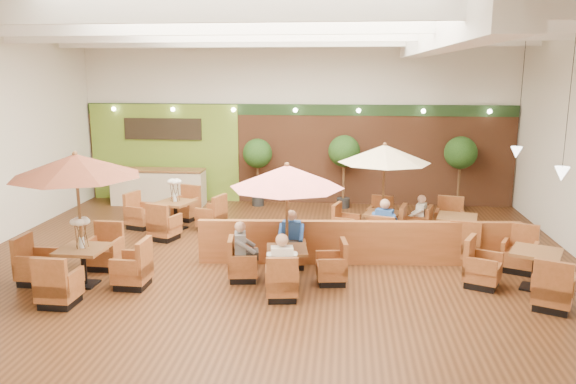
# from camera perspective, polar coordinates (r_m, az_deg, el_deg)

# --- Properties ---
(room) EXTENTS (14.04, 14.00, 5.52)m
(room) POSITION_cam_1_polar(r_m,az_deg,el_deg) (13.50, 0.09, 9.52)
(room) COLOR #381E0F
(room) RESTS_ON ground
(service_counter) EXTENTS (3.00, 0.75, 1.18)m
(service_counter) POSITION_cam_1_polar(r_m,az_deg,el_deg) (18.67, -13.01, 0.50)
(service_counter) COLOR beige
(service_counter) RESTS_ON ground
(booth_divider) EXTENTS (7.17, 0.72, 0.99)m
(booth_divider) POSITION_cam_1_polar(r_m,az_deg,el_deg) (12.70, 7.16, -5.12)
(booth_divider) COLOR brown
(booth_divider) RESTS_ON ground
(table_0) EXTENTS (2.68, 2.68, 2.74)m
(table_0) POSITION_cam_1_polar(r_m,az_deg,el_deg) (11.74, -20.54, -0.42)
(table_0) COLOR brown
(table_0) RESTS_ON ground
(table_1) EXTENTS (2.49, 2.49, 2.49)m
(table_1) POSITION_cam_1_polar(r_m,az_deg,el_deg) (11.21, -0.11, -0.92)
(table_1) COLOR brown
(table_1) RESTS_ON ground
(table_2) EXTENTS (2.59, 2.59, 2.52)m
(table_2) POSITION_cam_1_polar(r_m,az_deg,el_deg) (14.31, 9.71, 1.82)
(table_2) COLOR brown
(table_2) RESTS_ON ground
(table_3) EXTENTS (2.81, 2.81, 1.57)m
(table_3) POSITION_cam_1_polar(r_m,az_deg,el_deg) (15.67, -11.33, -2.19)
(table_3) COLOR brown
(table_3) RESTS_ON ground
(table_4) EXTENTS (2.03, 2.88, 1.00)m
(table_4) POSITION_cam_1_polar(r_m,az_deg,el_deg) (12.17, 22.43, -7.35)
(table_4) COLOR brown
(table_4) RESTS_ON ground
(table_5) EXTENTS (1.99, 2.86, 1.02)m
(table_5) POSITION_cam_1_polar(r_m,az_deg,el_deg) (14.30, 15.54, -4.00)
(table_5) COLOR brown
(table_5) RESTS_ON ground
(topiary_0) EXTENTS (0.94, 0.94, 2.17)m
(topiary_0) POSITION_cam_1_polar(r_m,az_deg,el_deg) (17.91, -3.11, 3.67)
(topiary_0) COLOR black
(topiary_0) RESTS_ON ground
(topiary_1) EXTENTS (1.00, 1.00, 2.31)m
(topiary_1) POSITION_cam_1_polar(r_m,az_deg,el_deg) (17.68, 5.72, 3.86)
(topiary_1) COLOR black
(topiary_1) RESTS_ON ground
(topiary_2) EXTENTS (1.00, 1.00, 2.32)m
(topiary_2) POSITION_cam_1_polar(r_m,az_deg,el_deg) (18.03, 17.12, 3.55)
(topiary_2) COLOR black
(topiary_2) RESTS_ON ground
(diner_0) EXTENTS (0.44, 0.38, 0.85)m
(diner_0) POSITION_cam_1_polar(r_m,az_deg,el_deg) (10.60, -0.62, -6.94)
(diner_0) COLOR white
(diner_0) RESTS_ON ground
(diner_1) EXTENTS (0.40, 0.32, 0.82)m
(diner_1) POSITION_cam_1_polar(r_m,az_deg,el_deg) (12.33, 0.33, -4.25)
(diner_1) COLOR #244E9E
(diner_1) RESTS_ON ground
(diner_2) EXTENTS (0.36, 0.42, 0.80)m
(diner_2) POSITION_cam_1_polar(r_m,az_deg,el_deg) (11.59, -4.61, -5.40)
(diner_2) COLOR slate
(diner_2) RESTS_ON ground
(diner_3) EXTENTS (0.46, 0.41, 0.84)m
(diner_3) POSITION_cam_1_polar(r_m,az_deg,el_deg) (13.62, 9.81, -2.82)
(diner_3) COLOR #244E9E
(diner_3) RESTS_ON ground
(diner_4) EXTENTS (0.38, 0.41, 0.75)m
(diner_4) POSITION_cam_1_polar(r_m,az_deg,el_deg) (14.61, 13.18, -2.08)
(diner_4) COLOR white
(diner_4) RESTS_ON ground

